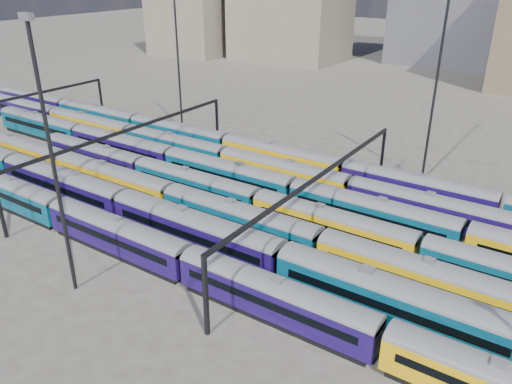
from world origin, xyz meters
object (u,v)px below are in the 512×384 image
Objects in this scene: rake_0 at (117,232)px; mast_2 at (51,154)px; rake_1 at (123,203)px; rake_2 at (239,217)px.

mast_2 is at bearing -78.45° from rake_0.
rake_2 is (13.46, 5.00, -0.19)m from rake_1.
rake_0 is at bearing -48.29° from rake_1.
rake_1 is 1.28× the size of rake_2.
rake_2 is 21.76m from mast_2.
rake_1 reaches higher than rake_0.
mast_2 is at bearing -63.87° from rake_1.
mast_2 reaches higher than rake_2.
rake_2 is 4.06× the size of mast_2.
rake_0 is at bearing -132.00° from rake_2.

